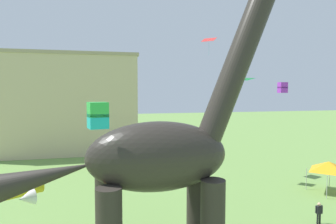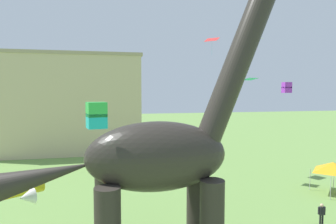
{
  "view_description": "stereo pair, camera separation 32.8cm",
  "coord_description": "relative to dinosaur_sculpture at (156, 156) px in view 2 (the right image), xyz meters",
  "views": [
    {
      "loc": [
        -4.96,
        -9.12,
        9.6
      ],
      "look_at": [
        -0.95,
        7.27,
        8.45
      ],
      "focal_mm": 32.28,
      "sensor_mm": 36.0,
      "label": 1
    },
    {
      "loc": [
        -4.64,
        -9.2,
        9.6
      ],
      "look_at": [
        -0.95,
        7.27,
        8.45
      ],
      "focal_mm": 32.28,
      "sensor_mm": 36.0,
      "label": 2
    }
  ],
  "objects": [
    {
      "name": "kite_high_right",
      "position": [
        19.97,
        18.67,
        3.76
      ],
      "size": [
        1.0,
        1.0,
        1.33
      ],
      "color": "purple"
    },
    {
      "name": "kite_near_low",
      "position": [
        -2.86,
        -1.3,
        2.23
      ],
      "size": [
        0.95,
        0.95,
        1.14
      ],
      "color": "green"
    },
    {
      "name": "kite_near_high",
      "position": [
        11.96,
        11.65,
        8.36
      ],
      "size": [
        1.24,
        1.13,
        1.25
      ],
      "color": "white"
    },
    {
      "name": "festival_canopy_tent",
      "position": [
        18.47,
        8.93,
        -3.79
      ],
      "size": [
        3.15,
        3.15,
        3.0
      ],
      "color": "#B2B2B7",
      "rests_on": "ground_plane"
    },
    {
      "name": "dinosaur_sculpture",
      "position": [
        0.0,
        0.0,
        0.0
      ],
      "size": [
        16.75,
        3.55,
        17.51
      ],
      "rotation": [
        0.0,
        0.0,
        -0.25
      ],
      "color": "#2D2823",
      "rests_on": "ground_plane"
    },
    {
      "name": "kite_mid_left",
      "position": [
        8.87,
        15.55,
        8.72
      ],
      "size": [
        1.71,
        1.69,
        1.88
      ],
      "color": "red"
    },
    {
      "name": "kite_apex",
      "position": [
        -6.84,
        1.54,
        -1.81
      ],
      "size": [
        2.7,
        2.82,
        0.8
      ],
      "color": "yellow"
    },
    {
      "name": "background_building_block",
      "position": [
        -8.12,
        34.93,
        1.39
      ],
      "size": [
        23.48,
        8.72,
        15.43
      ],
      "color": "#CCB78E",
      "rests_on": "ground_plane"
    },
    {
      "name": "person_far_spectator",
      "position": [
        12.69,
        3.34,
        -5.37
      ],
      "size": [
        0.59,
        0.26,
        1.58
      ],
      "rotation": [
        0.0,
        0.0,
        0.25
      ],
      "color": "black",
      "rests_on": "ground_plane"
    },
    {
      "name": "kite_far_left",
      "position": [
        13.96,
        16.74,
        4.68
      ],
      "size": [
        1.95,
        1.72,
        0.23
      ],
      "color": "#19B2B7"
    }
  ]
}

